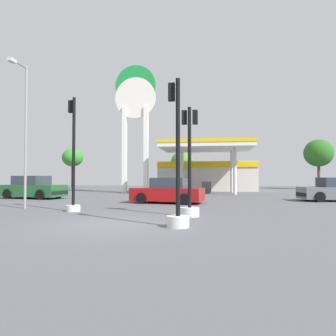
# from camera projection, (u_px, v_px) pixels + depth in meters

# --- Properties ---
(ground_plane) EXTENTS (90.00, 90.00, 0.00)m
(ground_plane) POSITION_uv_depth(u_px,v_px,m) (112.00, 225.00, 10.29)
(ground_plane) COLOR #56565B
(ground_plane) RESTS_ON ground
(gas_station) EXTENTS (10.84, 12.95, 4.85)m
(gas_station) POSITION_uv_depth(u_px,v_px,m) (207.00, 172.00, 35.17)
(gas_station) COLOR beige
(gas_station) RESTS_ON ground
(station_pole_sign) EXTENTS (4.04, 0.56, 12.58)m
(station_pole_sign) POSITION_uv_depth(u_px,v_px,m) (135.00, 111.00, 30.59)
(station_pole_sign) COLOR white
(station_pole_sign) RESTS_ON ground
(car_0) EXTENTS (4.90, 2.73, 1.66)m
(car_0) POSITION_uv_depth(u_px,v_px,m) (33.00, 188.00, 22.86)
(car_0) COLOR black
(car_0) RESTS_ON ground
(car_1) EXTENTS (4.51, 2.51, 1.53)m
(car_1) POSITION_uv_depth(u_px,v_px,m) (168.00, 192.00, 18.73)
(car_1) COLOR black
(car_1) RESTS_ON ground
(car_2) EXTENTS (4.46, 2.31, 1.54)m
(car_2) POSITION_uv_depth(u_px,v_px,m) (335.00, 190.00, 20.27)
(car_2) COLOR black
(car_2) RESTS_ON ground
(traffic_signal_0) EXTENTS (0.65, 0.68, 5.24)m
(traffic_signal_0) POSITION_uv_depth(u_px,v_px,m) (73.00, 172.00, 14.29)
(traffic_signal_0) COLOR silver
(traffic_signal_0) RESTS_ON ground
(traffic_signal_1) EXTENTS (0.71, 0.71, 4.71)m
(traffic_signal_1) POSITION_uv_depth(u_px,v_px,m) (177.00, 185.00, 9.81)
(traffic_signal_1) COLOR silver
(traffic_signal_1) RESTS_ON ground
(traffic_signal_2) EXTENTS (0.77, 0.77, 4.39)m
(traffic_signal_2) POSITION_uv_depth(u_px,v_px,m) (190.00, 182.00, 12.48)
(traffic_signal_2) COLOR silver
(traffic_signal_2) RESTS_ON ground
(tree_0) EXTENTS (2.98, 2.98, 5.68)m
(tree_0) POSITION_uv_depth(u_px,v_px,m) (73.00, 158.00, 45.25)
(tree_0) COLOR brown
(tree_0) RESTS_ON ground
(tree_1) EXTENTS (3.11, 3.11, 5.04)m
(tree_1) POSITION_uv_depth(u_px,v_px,m) (182.00, 162.00, 42.13)
(tree_1) COLOR brown
(tree_1) RESTS_ON ground
(tree_2) EXTENTS (3.59, 3.59, 6.35)m
(tree_2) POSITION_uv_depth(u_px,v_px,m) (319.00, 153.00, 39.64)
(tree_2) COLOR brown
(tree_2) RESTS_ON ground
(corner_streetlamp) EXTENTS (0.24, 1.48, 7.19)m
(corner_streetlamp) POSITION_uv_depth(u_px,v_px,m) (24.00, 122.00, 15.48)
(corner_streetlamp) COLOR gray
(corner_streetlamp) RESTS_ON ground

